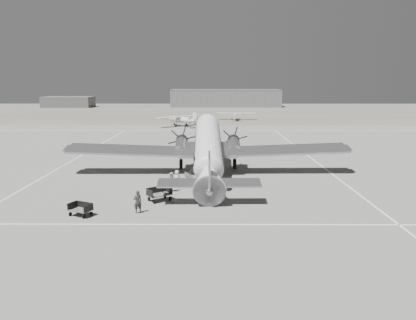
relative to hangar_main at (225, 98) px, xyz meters
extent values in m
plane|color=slate|center=(-5.00, -120.00, -3.30)|extent=(260.00, 260.00, 0.00)
cube|color=white|center=(-5.00, -134.00, -3.29)|extent=(60.00, 0.15, 0.01)
cube|color=white|center=(7.00, -120.00, -3.29)|extent=(0.15, 80.00, 0.01)
cube|color=white|center=(-23.00, -110.00, -3.29)|extent=(0.15, 60.00, 0.01)
cube|color=white|center=(-5.00, -80.00, -3.29)|extent=(90.00, 0.15, 0.01)
cube|color=#696658|center=(-5.00, -25.00, -3.30)|extent=(260.00, 90.00, 0.01)
cube|color=slate|center=(0.00, 0.00, -0.30)|extent=(42.00, 14.00, 6.00)
cube|color=#4F4F4F|center=(0.00, 0.00, 3.00)|extent=(42.00, 14.00, 0.60)
cube|color=#4F4F4F|center=(-60.00, -5.00, -1.30)|extent=(18.00, 10.00, 4.00)
imported|color=#2B2B2B|center=(-11.28, -131.53, -2.44)|extent=(0.74, 0.65, 1.72)
imported|color=#B3B3B1|center=(-9.29, -125.57, -2.42)|extent=(0.94, 1.04, 1.75)
imported|color=silver|center=(-8.96, -124.03, -2.50)|extent=(0.64, 0.86, 1.59)
camera|label=1|loc=(-5.90, -160.35, 6.31)|focal=35.00mm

